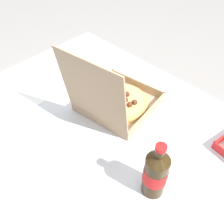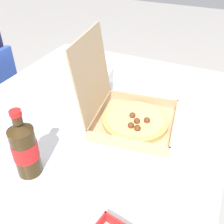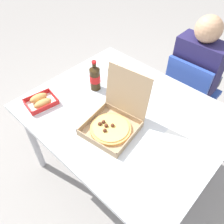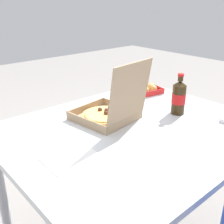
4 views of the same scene
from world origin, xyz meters
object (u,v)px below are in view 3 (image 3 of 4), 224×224
(diner_person, at_px, (198,70))
(napkin_pile, at_px, (108,65))
(pizza_box_open, at_px, (113,122))
(bread_side_box, at_px, (41,101))
(paper_menu, at_px, (181,142))
(chair, at_px, (188,93))
(cola_bottle, at_px, (95,77))

(diner_person, xyz_separation_m, napkin_pile, (-0.52, -0.51, 0.06))
(pizza_box_open, bearing_deg, napkin_pile, 136.68)
(bread_side_box, height_order, paper_menu, bread_side_box)
(chair, relative_size, paper_menu, 3.95)
(bread_side_box, relative_size, cola_bottle, 0.95)
(cola_bottle, xyz_separation_m, napkin_pile, (-0.13, 0.26, -0.08))
(diner_person, distance_m, paper_menu, 0.82)
(diner_person, height_order, pizza_box_open, diner_person)
(chair, relative_size, bread_side_box, 3.91)
(cola_bottle, height_order, paper_menu, cola_bottle)
(pizza_box_open, height_order, paper_menu, pizza_box_open)
(pizza_box_open, xyz_separation_m, bread_side_box, (-0.48, -0.18, -0.02))
(chair, xyz_separation_m, pizza_box_open, (-0.06, -0.89, 0.31))
(chair, height_order, cola_bottle, cola_bottle)
(paper_menu, bearing_deg, cola_bottle, -177.53)
(chair, xyz_separation_m, paper_menu, (0.30, -0.70, 0.26))
(paper_menu, height_order, napkin_pile, napkin_pile)
(chair, bearing_deg, napkin_pile, -139.31)
(bread_side_box, xyz_separation_m, paper_menu, (0.83, 0.36, -0.02))
(bread_side_box, bearing_deg, pizza_box_open, 20.40)
(pizza_box_open, relative_size, bread_side_box, 1.71)
(chair, bearing_deg, bread_side_box, -116.75)
(cola_bottle, relative_size, paper_menu, 1.07)
(diner_person, distance_m, bread_side_box, 1.25)
(diner_person, xyz_separation_m, paper_menu, (0.30, -0.76, 0.05))
(chair, height_order, pizza_box_open, pizza_box_open)
(chair, distance_m, pizza_box_open, 0.94)
(diner_person, relative_size, bread_side_box, 5.42)
(chair, bearing_deg, cola_bottle, -119.24)
(paper_menu, bearing_deg, chair, 114.93)
(napkin_pile, bearing_deg, chair, 40.69)
(chair, relative_size, pizza_box_open, 2.28)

